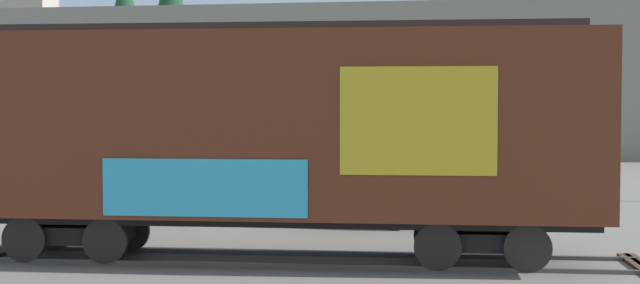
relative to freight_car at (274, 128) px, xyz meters
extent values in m
plane|color=slate|center=(1.06, 0.00, -2.72)|extent=(260.00, 260.00, 0.00)
cube|color=#4C4742|center=(0.03, -0.72, -2.68)|extent=(59.95, 2.75, 0.08)
cube|color=#4C4742|center=(-0.03, 0.72, -2.68)|extent=(59.95, 2.75, 0.08)
cube|color=#423323|center=(7.23, 0.32, -2.69)|extent=(0.35, 2.51, 0.07)
cube|color=#423323|center=(-5.88, -0.26, -2.69)|extent=(0.35, 2.51, 0.07)
cube|color=#5B2B19|center=(0.00, 0.00, 0.08)|extent=(13.20, 3.39, 3.65)
cube|color=#2D2823|center=(0.00, 0.00, 2.03)|extent=(12.44, 0.95, 0.24)
cube|color=gold|center=(2.98, -1.29, 0.17)|extent=(2.88, 0.16, 2.00)
cube|color=#33A5CC|center=(-1.04, -1.47, -1.10)|extent=(3.96, 0.20, 1.10)
cube|color=black|center=(0.00, 0.00, -1.84)|extent=(12.89, 2.11, 0.20)
cube|color=black|center=(-4.16, -0.18, -2.21)|extent=(2.15, 1.36, 0.36)
cylinder|color=black|center=(-4.98, -0.94, -2.26)|extent=(0.92, 0.16, 0.92)
cylinder|color=black|center=(-5.04, 0.50, -2.26)|extent=(0.92, 0.16, 0.92)
cylinder|color=black|center=(-3.28, -0.86, -2.26)|extent=(0.92, 0.16, 0.92)
cylinder|color=black|center=(-3.35, 0.58, -2.26)|extent=(0.92, 0.16, 0.92)
cube|color=black|center=(4.16, 0.19, -2.21)|extent=(2.15, 1.36, 0.36)
cylinder|color=black|center=(3.34, -0.57, -2.26)|extent=(0.92, 0.16, 0.92)
cylinder|color=black|center=(3.28, 0.87, -2.26)|extent=(0.92, 0.16, 0.92)
cylinder|color=black|center=(5.04, -0.49, -2.26)|extent=(0.92, 0.16, 0.92)
cylinder|color=black|center=(4.97, 0.94, -2.26)|extent=(0.92, 0.16, 0.92)
cube|color=gray|center=(1.06, 55.95, 2.00)|extent=(127.82, 43.15, 9.45)
cube|color=#9E9384|center=(-28.21, 43.01, 8.04)|extent=(4.80, 3.58, 2.63)
cube|color=#9E8966|center=(-5.22, 6.05, -2.00)|extent=(4.45, 2.09, 0.80)
cube|color=#2D333D|center=(-5.32, 6.06, -1.30)|extent=(2.23, 1.77, 0.61)
cylinder|color=black|center=(-3.69, 6.82, -2.40)|extent=(0.65, 0.26, 0.64)
cylinder|color=black|center=(-3.80, 5.10, -2.40)|extent=(0.65, 0.26, 0.64)
cylinder|color=black|center=(-6.64, 7.00, -2.40)|extent=(0.65, 0.26, 0.64)
cylinder|color=black|center=(-6.75, 5.28, -2.40)|extent=(0.65, 0.26, 0.64)
cube|color=black|center=(0.81, 5.66, -2.05)|extent=(4.43, 2.16, 0.70)
cube|color=#2D333D|center=(0.75, 5.67, -1.38)|extent=(2.03, 1.76, 0.64)
cylinder|color=black|center=(2.33, 6.36, -2.40)|extent=(0.66, 0.28, 0.64)
cylinder|color=black|center=(2.18, 4.70, -2.40)|extent=(0.66, 0.28, 0.64)
cylinder|color=black|center=(-0.56, 6.63, -2.40)|extent=(0.66, 0.28, 0.64)
cylinder|color=black|center=(-0.72, 4.97, -2.40)|extent=(0.66, 0.28, 0.64)
camera|label=1|loc=(3.58, -17.12, 0.45)|focal=48.12mm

